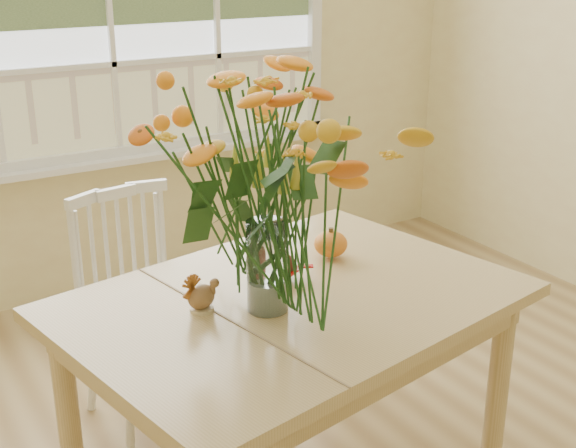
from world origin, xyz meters
TOP-DOWN VIEW (x-y plane):
  - wall_back at (0.00, 2.25)m, footprint 4.00×0.02m
  - dining_table at (-0.11, 0.41)m, footprint 1.47×1.17m
  - windsor_chair at (-0.35, 1.13)m, footprint 0.44×0.42m
  - flower_vase at (-0.22, 0.37)m, footprint 0.55×0.55m
  - pumpkin at (0.15, 0.59)m, footprint 0.11×0.11m
  - turkey_figurine at (-0.38, 0.46)m, footprint 0.10×0.09m
  - dark_gourd at (-0.07, 0.52)m, footprint 0.13×0.09m

SIDE VIEW (x-z plane):
  - windsor_chair at x=-0.35m, z-range 0.05..0.90m
  - dining_table at x=-0.11m, z-range 0.26..0.96m
  - dark_gourd at x=-0.07m, z-range 0.70..0.78m
  - pumpkin at x=0.15m, z-range 0.70..0.79m
  - turkey_figurine at x=-0.38m, z-range 0.69..0.80m
  - flower_vase at x=-0.22m, z-range 0.77..1.43m
  - wall_back at x=0.00m, z-range 0.00..2.70m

